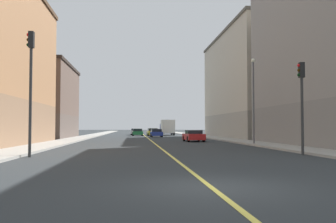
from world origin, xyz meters
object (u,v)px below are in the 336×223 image
object	(u,v)px
street_lamp_left_near	(253,92)
car_silver	(135,132)
traffic_light_right_near	(30,77)
building_right_midblock	(34,101)
car_blue	(156,133)
box_truck	(167,127)
car_green	(138,132)
building_left_mid	(255,86)
traffic_light_left_near	(302,94)
car_red	(194,136)
car_yellow	(153,132)

from	to	relation	value
street_lamp_left_near	car_silver	size ratio (longest dim) A/B	1.77
traffic_light_right_near	street_lamp_left_near	xyz separation A→B (m)	(16.46, 11.68, 0.39)
building_right_midblock	car_blue	xyz separation A→B (m)	(18.06, 6.80, -4.66)
street_lamp_left_near	box_truck	size ratio (longest dim) A/B	1.14
building_right_midblock	car_green	xyz separation A→B (m)	(15.04, 13.89, -4.65)
building_left_mid	building_right_midblock	bearing A→B (deg)	-179.39
traffic_light_left_near	traffic_light_right_near	distance (m)	15.47
building_right_midblock	traffic_light_right_near	distance (m)	34.58
car_blue	car_green	world-z (taller)	car_green
car_green	box_truck	distance (m)	7.52
building_left_mid	traffic_light_left_near	xyz separation A→B (m)	(-8.67, -33.82, -4.39)
car_red	traffic_light_left_near	bearing A→B (deg)	-81.50
building_right_midblock	car_red	distance (m)	25.21
street_lamp_left_near	car_silver	world-z (taller)	street_lamp_left_near
traffic_light_right_near	street_lamp_left_near	bearing A→B (deg)	35.36
building_right_midblock	street_lamp_left_near	distance (m)	33.24
building_left_mid	traffic_light_right_near	bearing A→B (deg)	-125.49
box_truck	traffic_light_right_near	bearing A→B (deg)	-103.35
car_green	traffic_light_right_near	bearing A→B (deg)	-97.69
car_silver	car_blue	bearing A→B (deg)	-78.43
traffic_light_right_near	car_green	size ratio (longest dim) A/B	1.49
traffic_light_right_near	car_yellow	size ratio (longest dim) A/B	1.48
car_green	box_truck	bearing A→B (deg)	37.49
building_right_midblock	car_green	bearing A→B (deg)	42.73
street_lamp_left_near	building_right_midblock	bearing A→B (deg)	139.04
traffic_light_right_near	car_blue	bearing A→B (deg)	76.84
car_yellow	box_truck	world-z (taller)	box_truck
street_lamp_left_near	car_silver	bearing A→B (deg)	103.01
street_lamp_left_near	car_green	bearing A→B (deg)	105.75
traffic_light_left_near	car_red	distance (m)	20.82
building_right_midblock	car_green	distance (m)	20.99
car_blue	car_yellow	distance (m)	7.88
traffic_light_right_near	street_lamp_left_near	distance (m)	20.19
car_blue	box_truck	distance (m)	12.03
traffic_light_right_near	car_silver	world-z (taller)	traffic_light_right_near
street_lamp_left_near	car_green	distance (m)	37.30
street_lamp_left_near	car_blue	distance (m)	29.73
car_blue	car_red	distance (m)	20.10
traffic_light_right_near	car_blue	xyz separation A→B (m)	(9.42, 40.27, -3.75)
building_left_mid	car_blue	size ratio (longest dim) A/B	6.34
car_silver	car_red	size ratio (longest dim) A/B	1.03
traffic_light_right_near	car_green	distance (m)	47.94
building_right_midblock	car_yellow	bearing A→B (deg)	39.41
building_left_mid	car_silver	world-z (taller)	building_left_mid
building_right_midblock	box_truck	world-z (taller)	building_right_midblock
building_left_mid	street_lamp_left_near	size ratio (longest dim) A/B	3.35
car_red	building_left_mid	bearing A→B (deg)	48.89
building_right_midblock	car_blue	size ratio (longest dim) A/B	3.89
traffic_light_left_near	street_lamp_left_near	world-z (taller)	street_lamp_left_near
building_left_mid	traffic_light_left_near	size ratio (longest dim) A/B	4.76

